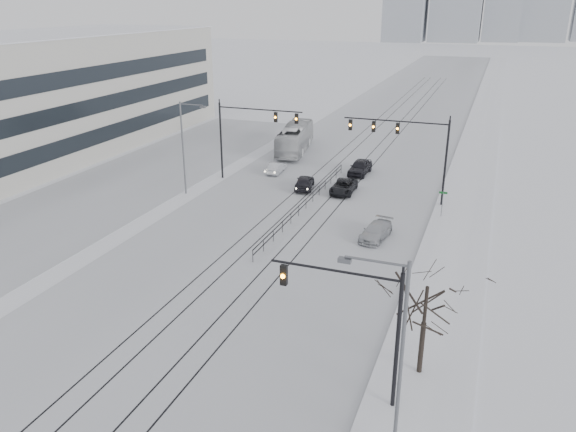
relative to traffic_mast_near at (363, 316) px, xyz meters
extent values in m
plane|color=white|center=(-10.79, -6.00, -4.56)|extent=(500.00, 500.00, 0.00)
cube|color=silver|center=(-10.79, 54.00, -4.55)|extent=(22.00, 260.00, 0.02)
cube|color=white|center=(2.71, 54.00, -4.48)|extent=(5.00, 260.00, 0.16)
cube|color=gray|center=(0.26, 54.00, -4.50)|extent=(0.10, 260.00, 0.12)
cube|color=silver|center=(-30.79, 29.00, -4.55)|extent=(14.00, 60.00, 0.03)
cube|color=black|center=(-13.39, 34.00, -4.54)|extent=(0.10, 180.00, 0.01)
cube|color=black|center=(-11.99, 34.00, -4.54)|extent=(0.10, 180.00, 0.01)
cube|color=black|center=(-9.59, 34.00, -4.54)|extent=(0.10, 180.00, 0.01)
cube|color=black|center=(-8.19, 34.00, -4.54)|extent=(0.10, 180.00, 0.01)
cube|color=#BBB9B0|center=(-48.79, 29.00, 2.44)|extent=(20.00, 62.00, 14.00)
cube|color=black|center=(-38.77, 29.00, 2.44)|extent=(0.08, 58.00, 12.00)
cube|color=white|center=(-48.79, 29.00, 9.49)|extent=(20.20, 62.20, 0.12)
cylinder|color=black|center=(1.61, 0.00, -1.06)|extent=(0.20, 0.20, 7.00)
cylinder|color=black|center=(-1.39, 0.00, 2.04)|extent=(6.00, 0.12, 0.12)
cube|color=black|center=(-3.79, 0.00, 1.39)|extent=(0.32, 0.24, 1.00)
sphere|color=orange|center=(-3.79, -0.14, 1.39)|extent=(0.22, 0.22, 0.22)
cylinder|color=black|center=(0.71, 29.00, -0.56)|extent=(0.20, 0.20, 8.00)
cylinder|color=black|center=(-4.04, 29.00, 3.04)|extent=(9.50, 0.12, 0.12)
cube|color=black|center=(-8.19, 29.00, 2.39)|extent=(0.32, 0.24, 1.00)
sphere|color=orange|center=(-8.19, 28.86, 2.39)|extent=(0.22, 0.22, 0.22)
cube|color=black|center=(-5.99, 29.00, 2.39)|extent=(0.32, 0.24, 1.00)
sphere|color=orange|center=(-5.99, 28.86, 2.39)|extent=(0.22, 0.22, 0.22)
cube|color=black|center=(-3.79, 29.00, 2.39)|extent=(0.32, 0.24, 1.00)
sphere|color=orange|center=(-3.79, 28.86, 2.39)|extent=(0.22, 0.22, 0.22)
cylinder|color=black|center=(-22.29, 30.00, -0.56)|extent=(0.20, 0.20, 8.00)
cylinder|color=black|center=(-17.79, 30.00, 3.04)|extent=(9.00, 0.12, 0.12)
cube|color=black|center=(-13.89, 30.00, 2.39)|extent=(0.32, 0.24, 1.00)
sphere|color=orange|center=(-13.89, 29.86, 2.39)|extent=(0.22, 0.22, 0.22)
cube|color=black|center=(-16.09, 30.00, 2.39)|extent=(0.32, 0.24, 1.00)
sphere|color=orange|center=(-16.09, 29.86, 2.39)|extent=(0.22, 0.22, 0.22)
cylinder|color=#595B60|center=(2.21, -3.00, -0.06)|extent=(0.16, 0.16, 9.00)
cylinder|color=#595B60|center=(1.01, -3.00, 4.24)|extent=(2.40, 0.10, 0.10)
cube|color=#595B60|center=(-0.19, -3.00, 4.09)|extent=(0.50, 0.25, 0.18)
cylinder|color=#595B60|center=(-23.29, 24.00, -0.06)|extent=(0.16, 0.16, 9.00)
cylinder|color=#595B60|center=(-22.09, 24.00, 4.24)|extent=(2.40, 0.10, 0.10)
cube|color=#595B60|center=(-20.89, 24.00, 4.09)|extent=(0.50, 0.25, 0.18)
cylinder|color=black|center=(2.41, 3.00, -3.06)|extent=(0.26, 0.26, 3.00)
cylinder|color=black|center=(2.41, 3.00, -0.81)|extent=(0.18, 0.18, 2.50)
cube|color=black|center=(-10.79, 24.00, -3.61)|extent=(0.06, 24.00, 0.06)
cube|color=black|center=(-10.79, 24.00, -4.01)|extent=(0.06, 24.00, 0.06)
cylinder|color=#595B60|center=(1.01, 26.00, -3.36)|extent=(0.06, 0.06, 2.40)
cube|color=#0C4C19|center=(1.01, 26.00, -2.26)|extent=(0.70, 0.04, 0.18)
imported|color=black|center=(-12.79, 29.41, -3.85)|extent=(2.49, 4.45, 1.43)
imported|color=silver|center=(-17.56, 33.68, -3.95)|extent=(1.45, 3.74, 1.22)
imported|color=black|center=(-8.79, 29.60, -3.93)|extent=(2.24, 4.62, 1.27)
imported|color=#B0B4B9|center=(-3.37, 19.43, -3.94)|extent=(2.30, 4.46, 1.24)
imported|color=black|center=(-8.79, 36.43, -3.77)|extent=(2.05, 4.72, 1.59)
imported|color=#B9BBBE|center=(-18.78, 43.20, -2.90)|extent=(4.72, 12.26, 3.33)
camera|label=1|loc=(4.48, -21.59, 13.19)|focal=35.00mm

